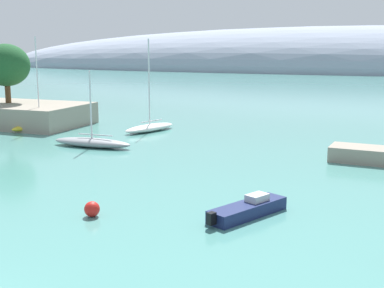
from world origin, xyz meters
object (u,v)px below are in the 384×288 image
object	(u,v)px
sailboat_yellow_mid_mooring	(40,125)
sailboat_white_near_shore	(150,127)
tree_clump_shore	(6,65)
sailboat_grey_outer_mooring	(92,142)
mooring_buoy_red	(92,209)
motorboat_navy_outer	(248,209)

from	to	relation	value
sailboat_yellow_mid_mooring	sailboat_white_near_shore	bearing A→B (deg)	119.15
tree_clump_shore	sailboat_grey_outer_mooring	world-z (taller)	tree_clump_shore
sailboat_grey_outer_mooring	tree_clump_shore	bearing A→B (deg)	-28.33
sailboat_yellow_mid_mooring	mooring_buoy_red	size ratio (longest dim) A/B	11.97
tree_clump_shore	sailboat_white_near_shore	world-z (taller)	sailboat_white_near_shore
motorboat_navy_outer	mooring_buoy_red	distance (m)	8.90
motorboat_navy_outer	sailboat_yellow_mid_mooring	bearing A→B (deg)	81.00
sailboat_white_near_shore	tree_clump_shore	bearing A→B (deg)	-67.86
tree_clump_shore	motorboat_navy_outer	size ratio (longest dim) A/B	1.28
tree_clump_shore	sailboat_grey_outer_mooring	xyz separation A→B (m)	(17.79, -9.46, -6.79)
sailboat_yellow_mid_mooring	motorboat_navy_outer	bearing A→B (deg)	68.82
sailboat_white_near_shore	mooring_buoy_red	size ratio (longest dim) A/B	11.66
sailboat_yellow_mid_mooring	sailboat_grey_outer_mooring	world-z (taller)	sailboat_yellow_mid_mooring
sailboat_grey_outer_mooring	motorboat_navy_outer	distance (m)	24.15
sailboat_grey_outer_mooring	mooring_buoy_red	size ratio (longest dim) A/B	9.24
motorboat_navy_outer	sailboat_grey_outer_mooring	bearing A→B (deg)	79.08
mooring_buoy_red	sailboat_white_near_shore	bearing A→B (deg)	109.21
sailboat_white_near_shore	motorboat_navy_outer	distance (m)	30.81
tree_clump_shore	sailboat_yellow_mid_mooring	size ratio (longest dim) A/B	0.68
sailboat_yellow_mid_mooring	sailboat_grey_outer_mooring	size ratio (longest dim) A/B	1.30
sailboat_grey_outer_mooring	sailboat_yellow_mid_mooring	bearing A→B (deg)	-31.95
tree_clump_shore	sailboat_yellow_mid_mooring	xyz separation A→B (m)	(6.45, -2.48, -6.73)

